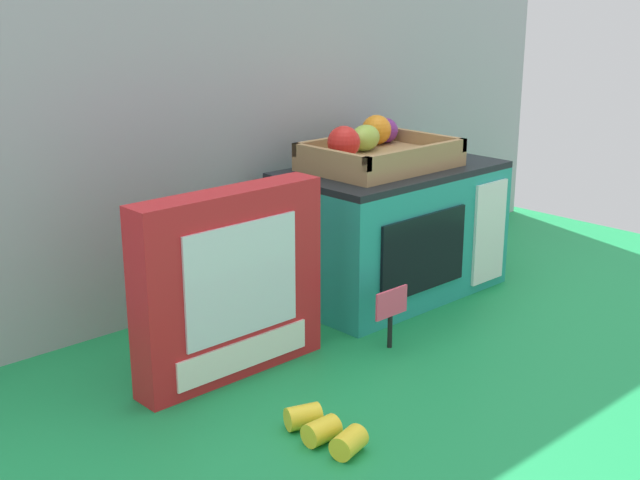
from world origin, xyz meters
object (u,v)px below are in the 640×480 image
Objects in this scene: food_groups_crate at (376,152)px; price_sign at (391,309)px; loose_toy_banana at (324,430)px; toy_microwave at (391,230)px; cookie_set_box at (230,285)px.

food_groups_crate reaches higher than price_sign.
toy_microwave is at bearing 33.87° from loose_toy_banana.
cookie_set_box is at bearing 157.47° from price_sign.
cookie_set_box is at bearing -169.79° from toy_microwave.
loose_toy_banana is at bearing -146.13° from toy_microwave.
toy_microwave is at bearing 42.54° from price_sign.
food_groups_crate is 2.02× the size of loose_toy_banana.
food_groups_crate is 0.45m from cookie_set_box.
cookie_set_box is at bearing 81.03° from loose_toy_banana.
cookie_set_box is (-0.44, -0.08, 0.02)m from toy_microwave.
loose_toy_banana is (-0.04, -0.24, -0.13)m from cookie_set_box.
loose_toy_banana is at bearing -143.03° from food_groups_crate.
cookie_set_box is 0.27m from price_sign.
toy_microwave reaches higher than loose_toy_banana.
price_sign is at bearing -137.46° from toy_microwave.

